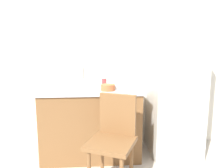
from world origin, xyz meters
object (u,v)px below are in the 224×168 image
cup_white (85,83)px  cup_red (104,82)px  dish_tray (121,85)px  chair (113,138)px  refrigerator (174,93)px  terracotta_bowl (108,87)px

cup_white → cup_red: 0.24m
dish_tray → cup_red: (-0.20, 0.10, 0.02)m
cup_red → chair: bearing=-86.1°
refrigerator → cup_white: bearing=174.5°
terracotta_bowl → chair: bearing=-87.6°
refrigerator → cup_red: refrigerator is taller
chair → cup_red: cup_red is taller
refrigerator → terracotta_bowl: 0.85m
dish_tray → cup_white: cup_white is taller
chair → dish_tray: dish_tray is taller
dish_tray → cup_red: size_ratio=2.97×
chair → cup_white: bearing=135.1°
terracotta_bowl → cup_white: size_ratio=1.83×
terracotta_bowl → cup_white: cup_white is taller
refrigerator → dish_tray: bearing=-179.9°
refrigerator → cup_white: 1.11m
chair → dish_tray: size_ratio=3.18×
cup_white → terracotta_bowl: bearing=-45.6°
dish_tray → terracotta_bowl: bearing=-134.5°
chair → refrigerator: bearing=63.8°
refrigerator → terracotta_bowl: (-0.82, -0.17, 0.12)m
chair → terracotta_bowl: bearing=116.7°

